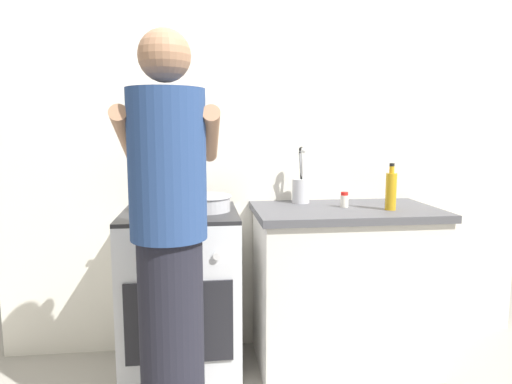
% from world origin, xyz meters
% --- Properties ---
extents(ground, '(6.00, 6.00, 0.00)m').
position_xyz_m(ground, '(0.00, 0.00, 0.00)').
color(ground, gray).
extents(back_wall, '(3.20, 0.10, 2.50)m').
position_xyz_m(back_wall, '(0.20, 0.50, 1.25)').
color(back_wall, silver).
rests_on(back_wall, ground).
extents(countertop, '(1.00, 0.60, 0.90)m').
position_xyz_m(countertop, '(0.55, 0.15, 0.45)').
color(countertop, silver).
rests_on(countertop, ground).
extents(stove_range, '(0.60, 0.62, 0.90)m').
position_xyz_m(stove_range, '(-0.35, 0.15, 0.45)').
color(stove_range, silver).
rests_on(stove_range, ground).
extents(pot, '(0.24, 0.17, 0.11)m').
position_xyz_m(pot, '(-0.49, 0.17, 0.95)').
color(pot, '#38383D').
rests_on(pot, stove_range).
extents(mixing_bowl, '(0.27, 0.27, 0.08)m').
position_xyz_m(mixing_bowl, '(-0.21, 0.15, 0.95)').
color(mixing_bowl, '#B7B7BC').
rests_on(mixing_bowl, stove_range).
extents(utensil_crock, '(0.10, 0.10, 0.33)m').
position_xyz_m(utensil_crock, '(0.34, 0.35, 1.00)').
color(utensil_crock, silver).
rests_on(utensil_crock, countertop).
extents(spice_bottle, '(0.04, 0.04, 0.08)m').
position_xyz_m(spice_bottle, '(0.55, 0.17, 0.94)').
color(spice_bottle, silver).
rests_on(spice_bottle, countertop).
extents(oil_bottle, '(0.06, 0.06, 0.25)m').
position_xyz_m(oil_bottle, '(0.77, 0.06, 1.00)').
color(oil_bottle, gold).
rests_on(oil_bottle, countertop).
extents(person, '(0.41, 0.50, 1.70)m').
position_xyz_m(person, '(-0.37, -0.44, 0.86)').
color(person, black).
rests_on(person, ground).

